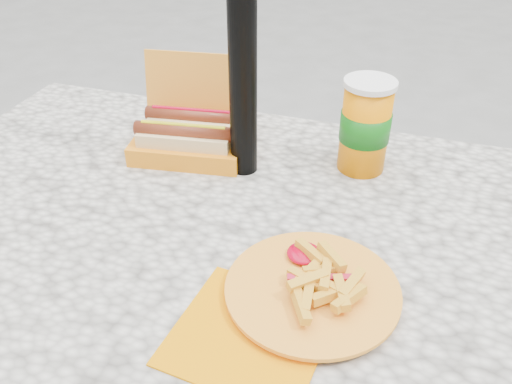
% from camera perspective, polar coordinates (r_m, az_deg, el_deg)
% --- Properties ---
extents(picnic_table, '(1.20, 0.80, 0.75)m').
position_cam_1_polar(picnic_table, '(0.99, -4.19, -7.59)').
color(picnic_table, beige).
rests_on(picnic_table, ground).
extents(hotdog_box, '(0.24, 0.20, 0.18)m').
position_cam_1_polar(hotdog_box, '(1.08, -6.96, 6.00)').
color(hotdog_box, orange).
rests_on(hotdog_box, picnic_table).
extents(fries_plate, '(0.29, 0.32, 0.05)m').
position_cam_1_polar(fries_plate, '(0.77, 5.50, -10.39)').
color(fries_plate, orange).
rests_on(fries_plate, picnic_table).
extents(soda_cup, '(0.10, 0.10, 0.18)m').
position_cam_1_polar(soda_cup, '(1.02, 11.42, 6.85)').
color(soda_cup, orange).
rests_on(soda_cup, picnic_table).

